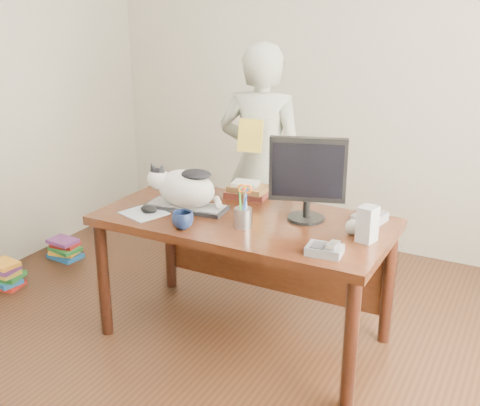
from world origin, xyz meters
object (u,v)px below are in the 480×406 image
Objects in this scene: pen_cup at (243,215)px; person at (261,164)px; monitor at (308,175)px; book_pile_a at (4,275)px; baseball at (353,227)px; speaker at (367,224)px; keyboard at (187,207)px; book_pile_b at (65,249)px; cat at (184,187)px; phone at (325,249)px; calculator at (370,218)px; coffee_mug at (183,220)px; desk at (251,237)px; book_stack at (248,190)px; mouse at (149,209)px.

pen_cup is 0.15× the size of person.
monitor is 1.70× the size of book_pile_a.
speaker is at bearing -32.73° from baseball.
keyboard reaches higher than book_pile_b.
cat reaches higher than phone.
calculator is at bearing 139.59° from person.
coffee_mug is 0.55× the size of calculator.
coffee_mug is at bearing -136.28° from calculator.
desk is 0.40m from keyboard.
keyboard is 1.05m from speaker.
book_pile_b is at bearing -171.01° from calculator.
calculator is at bearing 33.05° from pen_cup.
calculator is 2.46m from book_pile_b.
desk is 0.63m from baseball.
book_stack reaches higher than baseball.
calculator is (0.07, 0.50, 0.00)m from phone.
cat is 1.91× the size of pen_cup.
cat is (-0.01, -0.00, 0.12)m from keyboard.
cat is 1.60m from book_pile_a.
calculator is 0.13× the size of person.
monitor is 0.40m from pen_cup.
monitor is at bearing 122.00° from person.
baseball is 0.30× the size of book_pile_b.
speaker reaches higher than mouse.
book_pile_a is at bearing -178.69° from cat.
baseball is (0.60, -0.03, 0.19)m from desk.
person reaches higher than baseball.
monitor reaches higher than cat.
desk is at bearing 102.19° from person.
pen_cup is at bearing -15.00° from book_pile_b.
baseball is (0.28, -0.07, -0.22)m from monitor.
monitor is 2.59× the size of phone.
person is at bearing 123.35° from phone.
mouse is 1.07m from phone.
book_pile_a is at bearing 170.59° from monitor.
keyboard is 0.83m from person.
coffee_mug is at bearing -120.53° from desk.
monitor is 1.78× the size of book_pile_b.
coffee_mug is 0.43× the size of book_stack.
person reaches higher than cat.
book_stack is (0.07, 0.61, -0.00)m from coffee_mug.
phone is 0.11× the size of person.
book_pile_a is at bearing -177.68° from pen_cup.
cat is 4.03× the size of coffee_mug.
desk is 0.80m from person.
book_stack is at bearing 52.41° from cat.
baseball is (1.10, 0.23, 0.02)m from mouse.
coffee_mug is 1.00m from calculator.
cat is at bearing 74.84° from person.
monitor is (0.69, 0.15, 0.13)m from cat.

